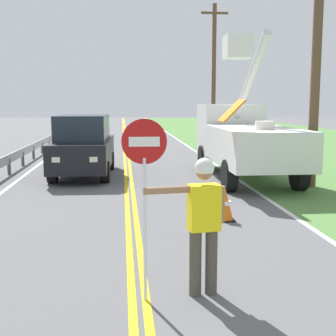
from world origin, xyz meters
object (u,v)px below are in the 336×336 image
Objects in this scene: traffic_cone_lead at (225,205)px; utility_bucket_truck at (243,136)px; utility_pole_near at (317,49)px; utility_pole_mid at (214,70)px; oncoming_suv_nearest at (83,145)px; flagger_worker at (203,218)px; stop_sign_paddle at (144,169)px.

utility_bucket_truck is at bearing 71.89° from traffic_cone_lead.
utility_pole_near reaches higher than utility_bucket_truck.
utility_pole_mid reaches higher than traffic_cone_lead.
utility_bucket_truck is 1.46× the size of oncoming_suv_nearest.
flagger_worker is 4.00m from traffic_cone_lead.
utility_bucket_truck reaches higher than flagger_worker.
utility_pole_near is (4.63, 7.47, 3.03)m from flagger_worker.
oncoming_suv_nearest is at bearing 98.80° from stop_sign_paddle.
utility_pole_near is at bearing 46.79° from traffic_cone_lead.
oncoming_suv_nearest is at bearing 158.33° from utility_pole_near.
utility_bucket_truck is at bearing 72.30° from flagger_worker.
flagger_worker is 0.23× the size of utility_pole_near.
flagger_worker is at bearing -107.06° from traffic_cone_lead.
stop_sign_paddle is at bearing -111.52° from utility_bucket_truck.
utility_bucket_truck is 16.25m from utility_pole_mid.
flagger_worker is at bearing 8.36° from stop_sign_paddle.
stop_sign_paddle is 0.26× the size of utility_pole_mid.
stop_sign_paddle is at bearing -125.44° from utility_pole_near.
utility_pole_near reaches higher than traffic_cone_lead.
flagger_worker is 9.30m from utility_pole_near.
utility_pole_mid is at bearing 88.31° from utility_pole_near.
utility_pole_mid is at bearing 82.33° from utility_bucket_truck.
traffic_cone_lead is (-3.48, -3.70, -3.74)m from utility_pole_near.
utility_bucket_truck reaches higher than traffic_cone_lead.
stop_sign_paddle is at bearing -116.31° from traffic_cone_lead.
utility_pole_mid is at bearing 79.46° from traffic_cone_lead.
utility_pole_near is 17.84m from utility_pole_mid.
utility_pole_near is (1.60, -2.05, 2.68)m from utility_bucket_truck.
flagger_worker is 9.99m from utility_bucket_truck.
utility_pole_mid is 12.84× the size of traffic_cone_lead.
utility_pole_mid is at bearing 78.46° from flagger_worker.
utility_pole_mid reaches higher than oncoming_suv_nearest.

